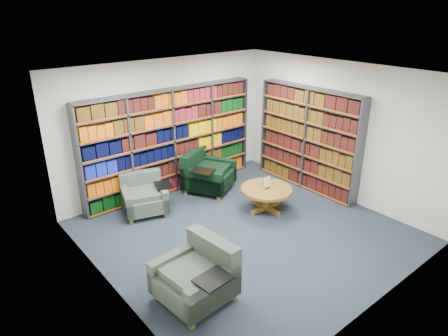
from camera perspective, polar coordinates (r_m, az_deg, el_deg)
room_shell at (r=6.66m, az=3.28°, el=1.25°), size 5.02×5.02×2.82m
bookshelf_back at (r=8.53m, az=-7.48°, el=3.78°), size 4.00×0.28×2.20m
bookshelf_right at (r=8.78m, az=11.90°, el=4.03°), size 0.28×2.50×2.20m
chair_teal_left at (r=8.00m, az=-11.42°, el=-4.02°), size 1.06×1.01×0.74m
chair_green_right at (r=8.71m, az=-2.70°, el=-0.94°), size 1.27×1.27×0.85m
chair_teal_front at (r=5.70m, az=-3.54°, el=-15.16°), size 0.99×1.12×0.83m
coffee_table at (r=7.87m, az=6.08°, el=-3.50°), size 1.00×1.00×0.70m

